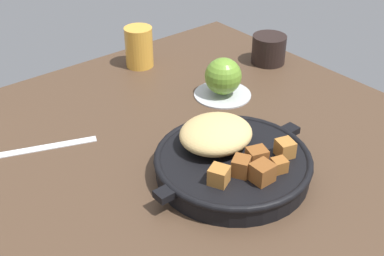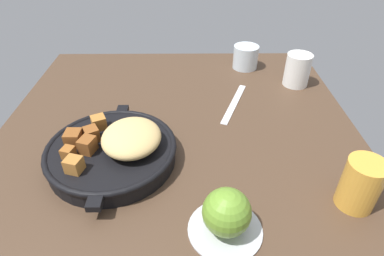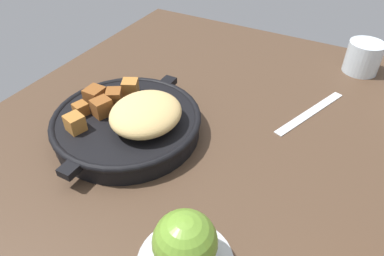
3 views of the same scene
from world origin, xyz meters
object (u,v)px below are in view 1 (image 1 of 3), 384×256
object	(u,v)px
juice_glass_amber	(139,47)
butter_knife	(41,148)
red_apple	(223,76)
coffee_mug_dark	(269,49)
cast_iron_skillet	(231,159)

from	to	relation	value
juice_glass_amber	butter_knife	bearing A→B (deg)	-152.61
red_apple	coffee_mug_dark	world-z (taller)	red_apple
red_apple	coffee_mug_dark	bearing A→B (deg)	15.14
cast_iron_skillet	butter_knife	size ratio (longest dim) A/B	1.54
butter_knife	juice_glass_amber	distance (cm)	36.28
cast_iron_skillet	juice_glass_amber	bearing A→B (deg)	75.26
cast_iron_skillet	butter_knife	distance (cm)	33.21
butter_knife	juice_glass_amber	world-z (taller)	juice_glass_amber
red_apple	juice_glass_amber	world-z (taller)	juice_glass_amber
red_apple	coffee_mug_dark	distance (cm)	19.33
butter_knife	coffee_mug_dark	size ratio (longest dim) A/B	2.49
juice_glass_amber	red_apple	bearing A→B (deg)	-76.60
butter_knife	coffee_mug_dark	distance (cm)	55.99
cast_iron_skillet	coffee_mug_dark	world-z (taller)	cast_iron_skillet
juice_glass_amber	coffee_mug_dark	distance (cm)	29.51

